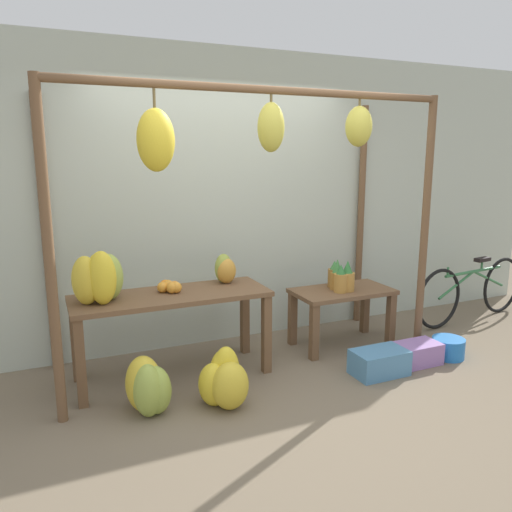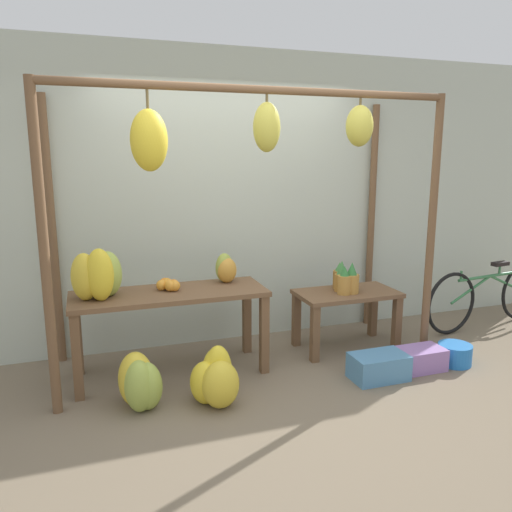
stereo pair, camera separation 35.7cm
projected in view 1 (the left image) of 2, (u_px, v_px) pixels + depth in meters
The scene contains 15 objects.
ground_plane at pixel (281, 395), 3.86m from camera, with size 20.00×20.00×0.00m, color #756651.
shop_wall_back at pixel (220, 200), 4.79m from camera, with size 8.00×0.08×2.80m.
stall_awning at pixel (246, 174), 3.92m from camera, with size 3.21×1.13×2.32m.
display_table_main at pixel (172, 307), 4.07m from camera, with size 1.59×0.58×0.72m.
display_table_side at pixel (342, 301), 4.79m from camera, with size 0.95×0.52×0.56m.
banana_pile_on_table at pixel (99, 278), 3.78m from camera, with size 0.43×0.37×0.41m.
orange_pile at pixel (169, 287), 4.09m from camera, with size 0.19×0.19×0.10m.
pineapple_cluster at pixel (340, 278), 4.74m from camera, with size 0.21×0.31×0.30m.
banana_pile_ground_left at pixel (148, 387), 3.56m from camera, with size 0.39×0.40×0.42m.
banana_pile_ground_right at pixel (224, 380), 3.69m from camera, with size 0.41×0.42×0.43m.
fruit_crate_white at pixel (379, 362), 4.20m from camera, with size 0.46×0.28×0.21m.
blue_bucket at pixel (448, 348), 4.57m from camera, with size 0.29×0.29×0.18m.
parked_bicycle at pixel (472, 290), 5.55m from camera, with size 1.74×0.26×0.70m.
papaya_pile at pixel (225, 269), 4.37m from camera, with size 0.22×0.22×0.26m.
fruit_crate_purple at pixel (416, 353), 4.42m from camera, with size 0.42×0.25×0.19m.
Camera 1 is at (-1.62, -3.19, 1.83)m, focal length 35.00 mm.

